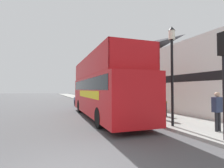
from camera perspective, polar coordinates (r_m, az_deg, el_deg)
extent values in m
plane|color=#4C4C4F|center=(25.08, -20.41, -6.19)|extent=(144.00, 144.00, 0.00)
cube|color=#999993|center=(23.32, -2.54, -6.47)|extent=(3.79, 108.00, 0.14)
cube|color=white|center=(16.10, 29.08, 1.27)|extent=(6.00, 13.93, 5.55)
cube|color=black|center=(13.95, 21.34, 1.71)|extent=(0.12, 13.23, 0.55)
cube|color=#9E664C|center=(33.27, 0.53, 1.02)|extent=(6.00, 25.72, 7.19)
pyramid|color=#2D2D33|center=(33.85, 0.53, 9.23)|extent=(6.00, 25.72, 2.48)
cube|color=red|center=(12.34, -2.87, -3.78)|extent=(2.90, 10.89, 2.52)
cube|color=yellow|center=(11.82, -2.12, -3.26)|extent=(2.75, 6.03, 0.45)
cube|color=black|center=(12.34, -2.86, -0.26)|extent=(2.90, 10.03, 0.70)
cube|color=red|center=(12.37, -2.86, 2.29)|extent=(2.87, 10.03, 0.10)
cube|color=red|center=(12.15, -8.42, 5.68)|extent=(0.43, 9.94, 1.29)
cube|color=red|center=(12.83, 2.41, 5.26)|extent=(0.43, 9.94, 1.29)
cube|color=red|center=(7.89, 7.53, 9.73)|extent=(2.52, 0.16, 1.29)
cube|color=red|center=(16.50, -7.02, 3.71)|extent=(2.57, 1.60, 1.29)
cylinder|color=black|center=(15.43, -10.52, -7.14)|extent=(0.32, 1.07, 1.06)
cylinder|color=black|center=(15.94, -2.38, -6.99)|extent=(0.32, 1.07, 1.06)
cylinder|color=black|center=(9.13, -4.14, -10.92)|extent=(0.32, 1.07, 1.06)
cylinder|color=black|center=(9.96, 8.75, -10.14)|extent=(0.32, 1.07, 1.06)
cube|color=navy|center=(20.87, -9.06, -5.59)|extent=(1.95, 4.42, 0.81)
cube|color=black|center=(20.71, -8.98, -3.79)|extent=(1.67, 2.14, 0.51)
cylinder|color=black|center=(22.09, -11.89, -6.03)|extent=(0.22, 0.65, 0.65)
cylinder|color=black|center=(22.38, -7.58, -6.00)|extent=(0.22, 0.65, 0.65)
cylinder|color=black|center=(19.41, -10.78, -6.64)|extent=(0.22, 0.65, 0.65)
cylinder|color=black|center=(19.75, -5.90, -6.58)|extent=(0.22, 0.65, 0.65)
cylinder|color=#232328|center=(9.06, 30.92, -10.57)|extent=(0.13, 0.13, 0.84)
cylinder|color=#232328|center=(9.20, 31.60, -10.42)|extent=(0.13, 0.13, 0.84)
cube|color=#2D3856|center=(9.04, 31.19, -5.78)|extent=(0.45, 0.25, 0.66)
sphere|color=tan|center=(9.02, 31.14, -2.95)|extent=(0.23, 0.23, 0.23)
cylinder|color=#232328|center=(11.32, 15.79, -9.17)|extent=(0.11, 0.11, 0.74)
cylinder|color=#232328|center=(11.41, 16.42, -9.10)|extent=(0.11, 0.11, 0.74)
cube|color=#2D3856|center=(11.30, 16.07, -5.78)|extent=(0.40, 0.22, 0.59)
sphere|color=tan|center=(11.28, 16.06, -3.77)|extent=(0.20, 0.20, 0.20)
cylinder|color=black|center=(7.61, 32.85, -3.70)|extent=(0.12, 0.12, 3.10)
cube|color=black|center=(7.79, 32.60, 10.97)|extent=(0.28, 0.31, 0.85)
cylinder|color=black|center=(9.37, 19.06, 0.51)|extent=(0.13, 0.13, 4.40)
cylinder|color=silver|center=(9.77, 18.91, 14.89)|extent=(0.32, 0.32, 0.45)
cone|color=black|center=(9.87, 18.89, 16.75)|extent=(0.35, 0.35, 0.22)
cylinder|color=black|center=(16.73, -0.31, -1.66)|extent=(0.13, 0.13, 3.75)
cylinder|color=silver|center=(16.86, -0.31, 5.49)|extent=(0.32, 0.32, 0.45)
cone|color=black|center=(16.91, -0.31, 6.62)|extent=(0.35, 0.35, 0.22)
cylinder|color=black|center=(12.73, 16.51, -7.72)|extent=(0.44, 0.44, 1.02)
cylinder|color=#B28E1E|center=(12.69, 16.49, -5.61)|extent=(0.48, 0.48, 0.06)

